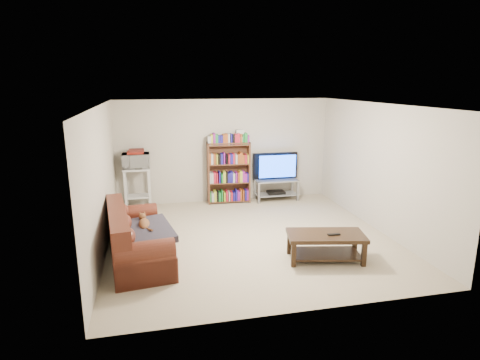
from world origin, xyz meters
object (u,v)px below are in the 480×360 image
object	(u,v)px
sofa	(134,242)
tv_stand	(276,186)
bookshelf	(229,172)
coffee_table	(326,242)

from	to	relation	value
sofa	tv_stand	distance (m)	4.22
sofa	bookshelf	distance (m)	3.52
tv_stand	bookshelf	world-z (taller)	bookshelf
tv_stand	bookshelf	distance (m)	1.21
tv_stand	bookshelf	xyz separation A→B (m)	(-1.14, 0.07, 0.39)
coffee_table	sofa	bearing A→B (deg)	179.34
coffee_table	tv_stand	world-z (taller)	tv_stand
coffee_table	bookshelf	xyz separation A→B (m)	(-0.90, 3.46, 0.43)
sofa	coffee_table	xyz separation A→B (m)	(2.98, -0.65, 0.00)
bookshelf	sofa	bearing A→B (deg)	-123.52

